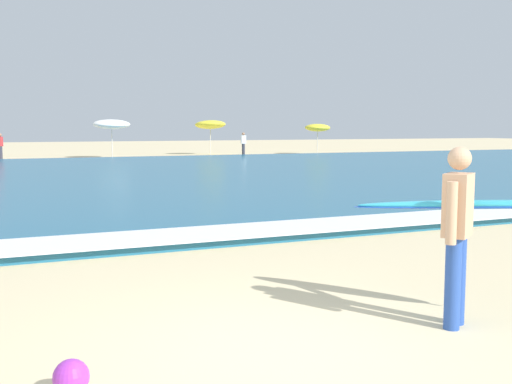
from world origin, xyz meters
TOP-DOWN VIEW (x-y plane):
  - ground_plane at (0.00, 0.00)m, footprint 160.00×160.00m
  - sea at (0.00, 18.51)m, footprint 120.00×28.00m
  - surf_foam at (0.00, 5.11)m, footprint 120.00×1.45m
  - surfer_with_board at (1.96, 0.16)m, footprint 1.67×2.23m
  - beach_umbrella_2 at (4.48, 33.70)m, footprint 2.26×2.30m
  - beach_umbrella_3 at (11.75, 36.09)m, footprint 2.15×2.19m
  - beach_umbrella_4 at (18.96, 33.63)m, footprint 1.80×1.81m
  - beachgoer_near_row_left at (-1.92, 33.19)m, footprint 0.32×0.20m
  - beachgoer_near_row_mid at (12.92, 32.79)m, footprint 0.32×0.20m
  - beach_ball at (-1.78, -0.07)m, footprint 0.26×0.26m

SIDE VIEW (x-z plane):
  - ground_plane at x=0.00m, z-range 0.00..0.00m
  - sea at x=0.00m, z-range 0.00..0.14m
  - beach_ball at x=-1.78m, z-range 0.00..0.26m
  - surf_foam at x=0.00m, z-range 0.14..0.15m
  - beachgoer_near_row_left at x=-1.92m, z-range 0.05..1.63m
  - beachgoer_near_row_mid at x=12.92m, z-range 0.05..1.63m
  - surfer_with_board at x=1.96m, z-range 0.16..1.89m
  - beach_umbrella_4 at x=18.96m, z-range 0.80..2.98m
  - beach_umbrella_3 at x=11.75m, z-range 0.86..3.34m
  - beach_umbrella_2 at x=4.48m, z-range 0.87..3.34m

